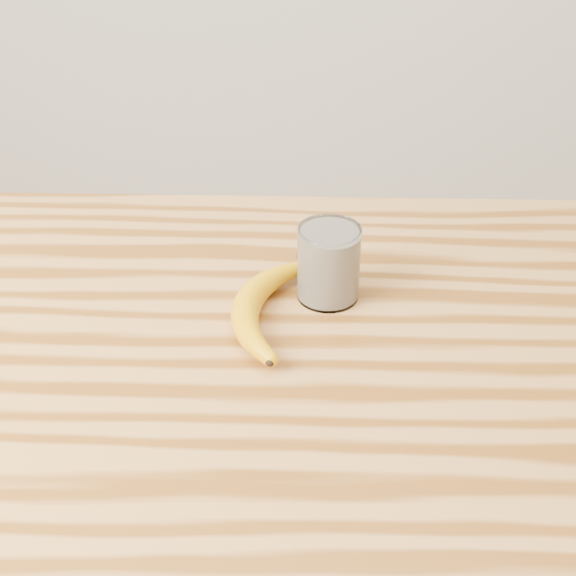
{
  "coord_description": "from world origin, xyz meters",
  "views": [
    {
      "loc": [
        0.03,
        -0.83,
        1.54
      ],
      "look_at": [
        0.01,
        0.07,
        0.93
      ],
      "focal_mm": 50.0,
      "sensor_mm": 36.0,
      "label": 1
    }
  ],
  "objects": [
    {
      "name": "banana",
      "position": [
        -0.05,
        0.05,
        0.92
      ],
      "size": [
        0.16,
        0.33,
        0.04
      ],
      "primitive_type": null,
      "rotation": [
        0.0,
        0.0,
        -0.16
      ],
      "color": "#D79105",
      "rests_on": "table"
    },
    {
      "name": "smoothie_glass",
      "position": [
        0.06,
        0.1,
        0.95
      ],
      "size": [
        0.09,
        0.09,
        0.11
      ],
      "color": "white",
      "rests_on": "table"
    },
    {
      "name": "table",
      "position": [
        0.0,
        0.0,
        0.77
      ],
      "size": [
        1.2,
        0.8,
        0.9
      ],
      "color": "#B4793C",
      "rests_on": "ground"
    }
  ]
}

